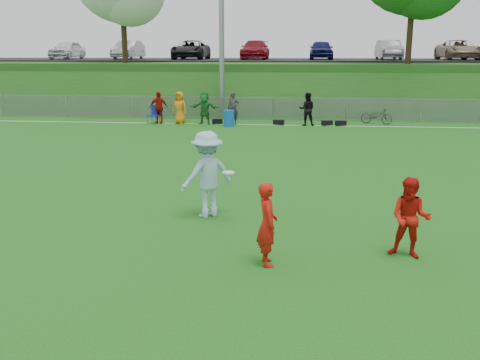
# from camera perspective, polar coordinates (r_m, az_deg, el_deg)

# --- Properties ---
(ground) EXTENTS (120.00, 120.00, 0.00)m
(ground) POSITION_cam_1_polar(r_m,az_deg,el_deg) (10.77, -1.55, -7.30)
(ground) COLOR #125813
(ground) RESTS_ON ground
(sideline_far) EXTENTS (60.00, 0.10, 0.01)m
(sideline_far) POSITION_cam_1_polar(r_m,az_deg,el_deg) (28.26, 3.36, 5.89)
(sideline_far) COLOR white
(sideline_far) RESTS_ON ground
(fence) EXTENTS (58.00, 0.06, 1.30)m
(fence) POSITION_cam_1_polar(r_m,az_deg,el_deg) (30.16, 3.57, 7.62)
(fence) COLOR gray
(fence) RESTS_ON ground
(berm) EXTENTS (120.00, 18.00, 3.00)m
(berm) POSITION_cam_1_polar(r_m,az_deg,el_deg) (41.05, 4.33, 10.43)
(berm) COLOR #1F4E16
(berm) RESTS_ON ground
(parking_lot) EXTENTS (120.00, 12.00, 0.10)m
(parking_lot) POSITION_cam_1_polar(r_m,az_deg,el_deg) (42.99, 4.46, 12.65)
(parking_lot) COLOR black
(parking_lot) RESTS_ON berm
(car_row) EXTENTS (32.04, 5.18, 1.44)m
(car_row) POSITION_cam_1_polar(r_m,az_deg,el_deg) (42.03, 2.79, 13.70)
(car_row) COLOR white
(car_row) RESTS_ON parking_lot
(spectator_row) EXTENTS (8.78, 0.76, 1.69)m
(spectator_row) POSITION_cam_1_polar(r_m,az_deg,el_deg) (28.44, -2.47, 7.67)
(spectator_row) COLOR #A2130B
(spectator_row) RESTS_ON ground
(gear_bags) EXTENTS (7.07, 0.40, 0.26)m
(gear_bags) POSITION_cam_1_polar(r_m,az_deg,el_deg) (28.31, 5.41, 6.13)
(gear_bags) COLOR black
(gear_bags) RESTS_ON ground
(player_red_left) EXTENTS (0.50, 0.64, 1.56)m
(player_red_left) POSITION_cam_1_polar(r_m,az_deg,el_deg) (9.76, 2.93, -4.72)
(player_red_left) COLOR red
(player_red_left) RESTS_ON ground
(player_red_center) EXTENTS (0.91, 0.81, 1.56)m
(player_red_center) POSITION_cam_1_polar(r_m,az_deg,el_deg) (10.59, 17.71, -3.89)
(player_red_center) COLOR red
(player_red_center) RESTS_ON ground
(player_blue) EXTENTS (1.51, 1.41, 2.04)m
(player_blue) POSITION_cam_1_polar(r_m,az_deg,el_deg) (12.52, -3.52, 0.59)
(player_blue) COLOR #9DC5DB
(player_blue) RESTS_ON ground
(frisbee) EXTENTS (0.29, 0.29, 0.03)m
(frisbee) POSITION_cam_1_polar(r_m,az_deg,el_deg) (12.12, -1.24, 0.81)
(frisbee) COLOR white
(frisbee) RESTS_ON ground
(recycling_bin) EXTENTS (0.67, 0.67, 0.83)m
(recycling_bin) POSITION_cam_1_polar(r_m,az_deg,el_deg) (27.67, -1.19, 6.60)
(recycling_bin) COLOR blue
(recycling_bin) RESTS_ON ground
(camp_chair) EXTENTS (0.66, 0.67, 0.97)m
(camp_chair) POSITION_cam_1_polar(r_m,az_deg,el_deg) (29.14, -9.17, 6.54)
(camp_chair) COLOR #0F26A2
(camp_chair) RESTS_ON ground
(bicycle) EXTENTS (1.76, 1.15, 0.87)m
(bicycle) POSITION_cam_1_polar(r_m,az_deg,el_deg) (29.46, 14.36, 6.66)
(bicycle) COLOR #323235
(bicycle) RESTS_ON ground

